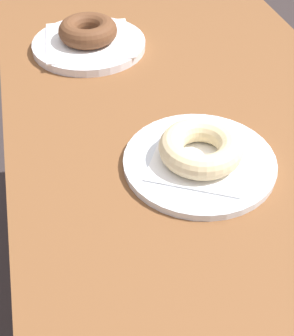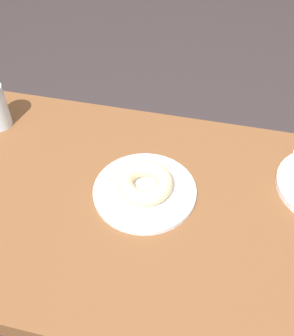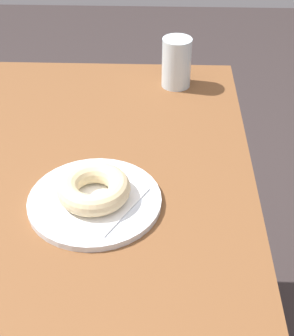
{
  "view_description": "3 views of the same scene",
  "coord_description": "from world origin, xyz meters",
  "views": [
    {
      "loc": [
        0.62,
        -0.23,
        1.18
      ],
      "look_at": [
        0.15,
        -0.11,
        0.74
      ],
      "focal_mm": 52.14,
      "sensor_mm": 36.0,
      "label": 1
    },
    {
      "loc": [
        0.0,
        0.5,
        1.35
      ],
      "look_at": [
        0.14,
        -0.07,
        0.74
      ],
      "focal_mm": 41.88,
      "sensor_mm": 36.0,
      "label": 2
    },
    {
      "loc": [
        -0.49,
        -0.14,
        1.26
      ],
      "look_at": [
        0.17,
        -0.11,
        0.75
      ],
      "focal_mm": 54.03,
      "sensor_mm": 36.0,
      "label": 3
    }
  ],
  "objects": [
    {
      "name": "water_glass",
      "position": [
        0.54,
        -0.17,
        0.76
      ],
      "size": [
        0.07,
        0.07,
        0.11
      ],
      "primitive_type": "cylinder",
      "color": "silver",
      "rests_on": "table"
    },
    {
      "name": "napkin_sugar_ring",
      "position": [
        0.13,
        -0.03,
        0.72
      ],
      "size": [
        0.18,
        0.18,
        0.0
      ],
      "primitive_type": "cube",
      "rotation": [
        0.0,
        0.0,
        -0.51
      ],
      "color": "white",
      "rests_on": "plate_sugar_ring"
    },
    {
      "name": "plate_sugar_ring",
      "position": [
        0.13,
        -0.03,
        0.71
      ],
      "size": [
        0.22,
        0.22,
        0.01
      ],
      "primitive_type": "cylinder",
      "color": "white",
      "rests_on": "table"
    },
    {
      "name": "donut_sugar_ring",
      "position": [
        0.13,
        -0.03,
        0.74
      ],
      "size": [
        0.12,
        0.12,
        0.04
      ],
      "primitive_type": "torus",
      "color": "beige",
      "rests_on": "napkin_sugar_ring"
    },
    {
      "name": "table",
      "position": [
        0.0,
        0.0,
        0.62
      ],
      "size": [
        1.3,
        0.61,
        0.7
      ],
      "color": "brown",
      "rests_on": "ground_plane"
    }
  ]
}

